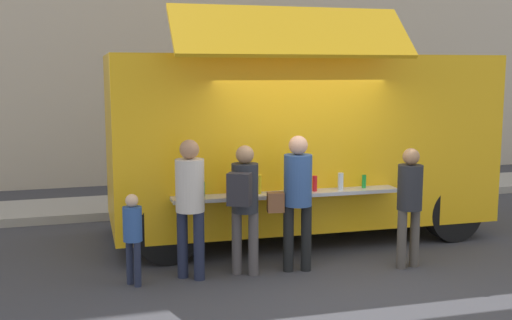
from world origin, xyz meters
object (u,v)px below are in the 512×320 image
Objects in this scene: food_truck_main at (297,138)px; customer_extra_browsing at (410,197)px; customer_front_ordering at (297,192)px; trash_bin at (416,172)px; child_near_queue at (133,231)px; customer_mid_with_backpack at (244,197)px; customer_rear_waiting at (190,196)px.

food_truck_main reaches higher than customer_extra_browsing.
customer_front_ordering is 1.52m from customer_extra_browsing.
trash_bin is 0.83× the size of child_near_queue.
food_truck_main is 2.30m from customer_extra_browsing.
trash_bin is at bearing -19.38° from customer_mid_with_backpack.
customer_rear_waiting is (-2.06, -1.65, -0.50)m from food_truck_main.
customer_extra_browsing is (-2.80, -4.39, 0.49)m from trash_bin.
customer_rear_waiting is at bearing 74.53° from customer_extra_browsing.
child_near_queue is at bearing 76.81° from customer_extra_browsing.
food_truck_main is 6.19× the size of trash_bin.
customer_rear_waiting is (-1.39, 0.10, -0.00)m from customer_front_ordering.
trash_bin is at bearing 34.56° from food_truck_main.
customer_rear_waiting is at bearing -28.34° from child_near_queue.
customer_extra_browsing is at bearing -66.98° from customer_mid_with_backpack.
child_near_queue is (-0.72, -0.04, -0.38)m from customer_rear_waiting.
customer_mid_with_backpack is 0.69m from customer_rear_waiting.
customer_extra_browsing is 1.41× the size of child_near_queue.
child_near_queue is (-6.40, -4.02, 0.21)m from trash_bin.
customer_extra_browsing is at bearing -122.52° from trash_bin.
customer_rear_waiting reaches higher than customer_extra_browsing.
customer_extra_browsing is at bearing -66.75° from food_truck_main.
customer_rear_waiting reaches higher than trash_bin.
customer_rear_waiting is at bearing -144.98° from trash_bin.
customer_extra_browsing is (1.49, -0.31, -0.10)m from customer_front_ordering.
trash_bin is 0.59× the size of customer_extra_browsing.
child_near_queue is (-3.60, 0.37, -0.28)m from customer_extra_browsing.
customer_mid_with_backpack is 1.45m from child_near_queue.
trash_bin is 5.22m from customer_extra_browsing.
customer_extra_browsing is 3.63m from child_near_queue.
customer_front_ordering is (-4.28, -4.08, 0.59)m from trash_bin.
customer_front_ordering is at bearing -136.42° from trash_bin.
food_truck_main is 4.42m from trash_bin.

